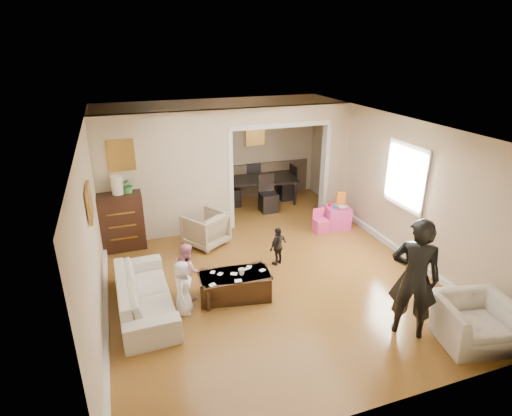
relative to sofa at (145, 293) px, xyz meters
name	(u,v)px	position (x,y,z in m)	size (l,w,h in m)	color
floor	(259,264)	(2.13, 0.75, -0.29)	(7.00, 7.00, 0.00)	olive
partition_left	(166,177)	(0.76, 2.55, 1.01)	(2.75, 0.18, 2.60)	#C5AF90
partition_right	(334,160)	(4.61, 2.55, 1.01)	(0.55, 0.18, 2.60)	#C5AF90
partition_header	(280,114)	(3.23, 2.55, 2.13)	(2.22, 0.18, 0.35)	#C5AF90
window_pane	(406,176)	(4.86, 0.35, 1.26)	(0.03, 0.95, 1.10)	white
framed_art_partition	(121,155)	(-0.07, 2.45, 1.56)	(0.45, 0.03, 0.55)	brown
framed_art_sofa_wall	(89,203)	(-0.58, 0.15, 1.51)	(0.03, 0.55, 0.40)	brown
framed_art_alcove	(255,133)	(3.23, 4.19, 1.41)	(0.45, 0.03, 0.55)	brown
sofa	(145,293)	(0.00, 0.00, 0.00)	(1.99, 0.78, 0.58)	white
armchair_back	(206,229)	(1.37, 1.86, 0.05)	(0.73, 0.76, 0.69)	tan
armchair_front	(474,321)	(4.19, -2.20, 0.02)	(0.97, 0.85, 0.63)	white
dresser	(122,221)	(-0.21, 2.27, 0.28)	(0.83, 0.47, 1.15)	#311A0E
table_lamp	(117,185)	(-0.21, 2.27, 1.04)	(0.22, 0.22, 0.36)	#F5EBC7
potted_plant	(128,185)	(-0.01, 2.27, 1.02)	(0.29, 0.25, 0.32)	#3A8039
coffee_table	(235,285)	(1.40, -0.11, -0.08)	(1.11, 0.56, 0.42)	#321F10
coffee_cup	(242,272)	(1.50, -0.16, 0.18)	(0.11, 0.11, 0.10)	silver
play_table	(337,217)	(4.32, 1.75, -0.05)	(0.50, 0.50, 0.48)	#F340A5
cereal_box	(341,198)	(4.44, 1.85, 0.34)	(0.20, 0.07, 0.30)	gold
cyan_cup	(335,207)	(4.22, 1.70, 0.23)	(0.08, 0.08, 0.08)	teal
toy_block	(330,205)	(4.20, 1.87, 0.21)	(0.08, 0.06, 0.05)	red
play_bowl	(343,208)	(4.37, 1.63, 0.21)	(0.20, 0.20, 0.05)	silver
dining_table	(259,190)	(3.20, 3.75, 0.03)	(1.85, 1.03, 0.65)	black
adult_person	(414,278)	(3.46, -1.76, 0.60)	(0.65, 0.42, 1.78)	black
child_kneel_a	(183,288)	(0.55, -0.26, 0.14)	(0.42, 0.28, 0.87)	white
child_kneel_b	(187,270)	(0.70, 0.19, 0.17)	(0.45, 0.35, 0.92)	pink
child_toddler	(278,246)	(2.45, 0.64, 0.08)	(0.44, 0.18, 0.75)	black
craft_papers	(235,274)	(1.40, -0.12, 0.13)	(0.99, 0.48, 0.00)	white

